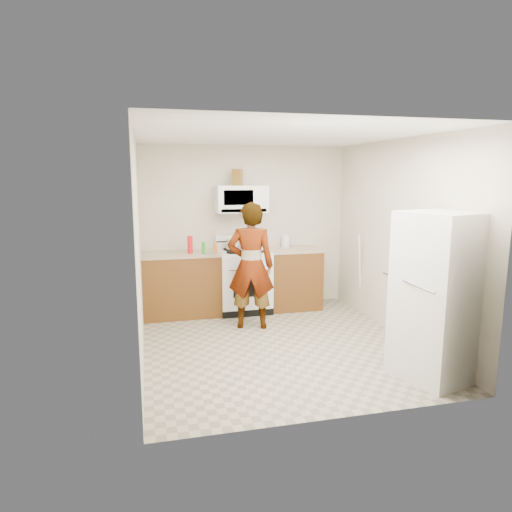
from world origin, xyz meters
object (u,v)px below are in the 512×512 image
object	(u,v)px
fridge	(438,296)
saucepan	(234,244)
kettle	(286,241)
gas_range	(244,280)
person	(251,266)
microwave	(241,199)

from	to	relation	value
fridge	saucepan	xyz separation A→B (m)	(-1.54, 2.84, 0.17)
kettle	fridge	bearing A→B (deg)	-90.11
gas_range	kettle	size ratio (longest dim) A/B	6.81
person	microwave	bearing A→B (deg)	-79.80
fridge	kettle	size ratio (longest dim) A/B	10.24
microwave	fridge	bearing A→B (deg)	-63.69
gas_range	microwave	size ratio (longest dim) A/B	1.49
person	saucepan	bearing A→B (deg)	-71.55
microwave	fridge	xyz separation A→B (m)	(1.42, -2.86, -0.85)
saucepan	gas_range	bearing A→B (deg)	-38.31
gas_range	saucepan	distance (m)	0.56
person	kettle	world-z (taller)	person
fridge	kettle	xyz separation A→B (m)	(-0.69, 2.95, 0.17)
microwave	fridge	size ratio (longest dim) A/B	0.45
gas_range	microwave	distance (m)	1.22
gas_range	fridge	size ratio (longest dim) A/B	0.66
microwave	fridge	distance (m)	3.30
fridge	saucepan	distance (m)	3.23
microwave	kettle	bearing A→B (deg)	7.24
gas_range	fridge	distance (m)	3.10
saucepan	kettle	bearing A→B (deg)	7.83
kettle	person	bearing A→B (deg)	-141.72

